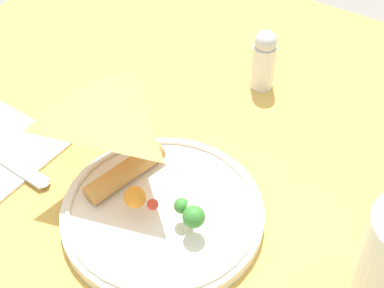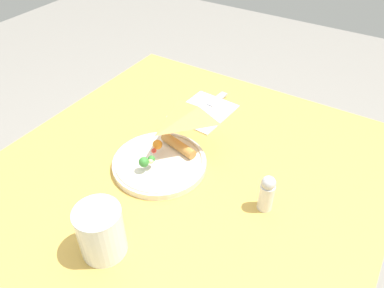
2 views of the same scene
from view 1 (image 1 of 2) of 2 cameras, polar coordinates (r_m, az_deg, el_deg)
dining_table at (r=0.77m, az=2.24°, el=-9.99°), size 0.99×0.87×0.75m
plate_pizza at (r=0.64m, az=-2.92°, el=-6.39°), size 0.22×0.22×0.06m
salt_shaker at (r=0.79m, az=6.98°, el=8.15°), size 0.03×0.03×0.09m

